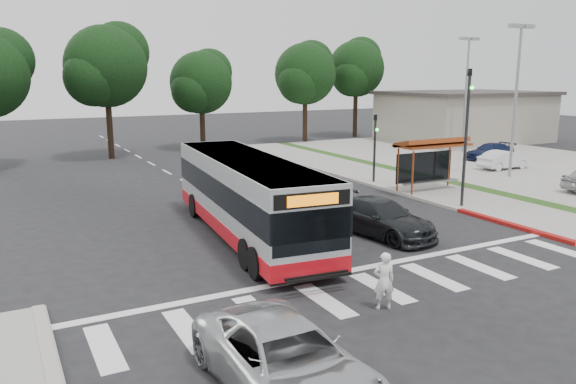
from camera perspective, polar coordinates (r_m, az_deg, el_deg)
ground at (r=21.13m, az=1.28°, el=-5.31°), size 140.00×140.00×0.00m
sidewalk_east at (r=33.60m, az=11.11°, el=1.03°), size 4.00×40.00×0.12m
curb_east at (r=32.40m, az=8.35°, el=0.76°), size 0.30×40.00×0.15m
curb_east_red at (r=25.23m, az=21.82°, el=-3.14°), size 0.32×6.00×0.15m
parking_lot at (r=43.35m, az=21.91°, el=2.78°), size 18.00×36.00×0.10m
commercial_building at (r=56.33m, az=17.45°, el=7.19°), size 14.00×10.00×4.40m
building_roof_cap at (r=56.21m, az=17.60°, el=9.58°), size 14.60×10.60×0.30m
crosswalk_ladder at (r=17.17m, az=9.52°, el=-9.57°), size 18.00×2.60×0.01m
bus_shelter at (r=30.94m, az=14.35°, el=4.27°), size 4.20×1.60×2.86m
traffic_signal_ne_tall at (r=27.36m, az=17.70°, el=6.35°), size 0.18×0.37×6.50m
traffic_signal_ne_short at (r=32.77m, az=8.82°, el=5.12°), size 0.18×0.37×4.00m
lot_light_front at (r=36.51m, az=22.26°, el=10.47°), size 1.90×0.35×9.01m
lot_light_mid at (r=47.70m, az=17.71°, el=10.90°), size 1.90×0.35×9.01m
tree_ne_a at (r=52.53m, az=1.80°, el=12.00°), size 6.16×5.74×9.30m
tree_ne_b at (r=57.95m, az=6.98°, el=12.43°), size 6.16×5.74×10.02m
tree_north_a at (r=44.42m, az=-17.94°, el=12.17°), size 6.60×6.15×10.17m
tree_north_b at (r=48.39m, az=-8.76°, el=11.02°), size 5.72×5.33×8.43m
transit_bus at (r=21.77m, az=-4.13°, el=-0.60°), size 3.74×12.20×3.10m
pedestrian at (r=15.46m, az=9.72°, el=-8.88°), size 0.68×0.55×1.60m
dark_sedan at (r=22.40m, az=9.38°, el=-2.58°), size 2.76×5.17×1.43m
silver_suv_south at (r=11.48m, az=-0.13°, el=-16.84°), size 2.45×5.20×1.44m
parked_car_1 at (r=39.87m, az=21.09°, el=3.09°), size 3.73×1.31×1.23m
parked_car_3 at (r=44.02m, az=19.84°, el=3.90°), size 4.13×1.82×1.18m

